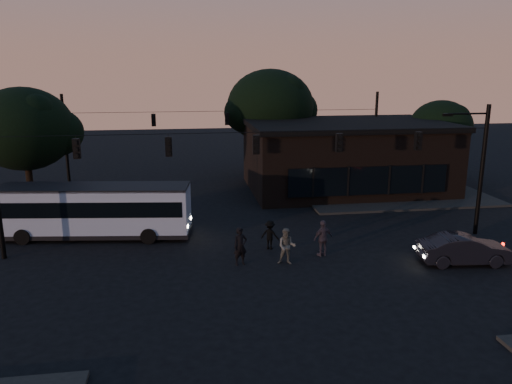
{
  "coord_description": "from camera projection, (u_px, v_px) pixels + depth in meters",
  "views": [
    {
      "loc": [
        -3.88,
        -21.54,
        9.38
      ],
      "look_at": [
        0.0,
        4.0,
        3.0
      ],
      "focal_mm": 35.0,
      "sensor_mm": 36.0,
      "label": 1
    }
  ],
  "objects": [
    {
      "name": "pedestrian_b",
      "position": [
        287.0,
        246.0,
        24.48
      ],
      "size": [
        1.03,
        0.89,
        1.83
      ],
      "primitive_type": "imported",
      "rotation": [
        0.0,
        0.0,
        -0.24
      ],
      "color": "#56554E",
      "rests_on": "ground"
    },
    {
      "name": "signal_rig_near",
      "position": [
        256.0,
        165.0,
        26.27
      ],
      "size": [
        26.24,
        0.3,
        7.5
      ],
      "color": "black",
      "rests_on": "ground"
    },
    {
      "name": "ground",
      "position": [
        269.0,
        274.0,
        23.49
      ],
      "size": [
        120.0,
        120.0,
        0.0
      ],
      "primitive_type": "plane",
      "color": "black",
      "rests_on": "ground"
    },
    {
      "name": "bus",
      "position": [
        95.0,
        209.0,
        28.26
      ],
      "size": [
        10.94,
        3.85,
        3.01
      ],
      "rotation": [
        0.0,
        0.0,
        -0.13
      ],
      "color": "#99A6C3",
      "rests_on": "ground"
    },
    {
      "name": "car",
      "position": [
        464.0,
        249.0,
        24.59
      ],
      "size": [
        4.59,
        2.0,
        1.47
      ],
      "primitive_type": "imported",
      "rotation": [
        0.0,
        0.0,
        1.47
      ],
      "color": "black",
      "rests_on": "ground"
    },
    {
      "name": "building",
      "position": [
        345.0,
        156.0,
        39.49
      ],
      "size": [
        15.4,
        10.41,
        5.4
      ],
      "color": "black",
      "rests_on": "ground"
    },
    {
      "name": "tree_behind",
      "position": [
        270.0,
        106.0,
        43.71
      ],
      "size": [
        7.6,
        7.6,
        9.43
      ],
      "color": "black",
      "rests_on": "ground"
    },
    {
      "name": "pedestrian_d",
      "position": [
        270.0,
        235.0,
        26.58
      ],
      "size": [
        1.18,
        1.02,
        1.58
      ],
      "primitive_type": "imported",
      "rotation": [
        0.0,
        0.0,
        2.61
      ],
      "color": "black",
      "rests_on": "ground"
    },
    {
      "name": "signal_rig_far",
      "position": [
        227.0,
        133.0,
        41.68
      ],
      "size": [
        26.24,
        0.3,
        7.5
      ],
      "color": "black",
      "rests_on": "ground"
    },
    {
      "name": "tree_left",
      "position": [
        24.0,
        129.0,
        32.59
      ],
      "size": [
        6.4,
        6.4,
        8.3
      ],
      "color": "black",
      "rests_on": "ground"
    },
    {
      "name": "pedestrian_a",
      "position": [
        240.0,
        246.0,
        24.4
      ],
      "size": [
        0.79,
        0.62,
        1.91
      ],
      "primitive_type": "imported",
      "rotation": [
        0.0,
        0.0,
        0.27
      ],
      "color": "black",
      "rests_on": "ground"
    },
    {
      "name": "sidewalk_far_left",
      "position": [
        37.0,
        206.0,
        34.87
      ],
      "size": [
        14.0,
        10.0,
        0.15
      ],
      "primitive_type": "cube",
      "color": "black",
      "rests_on": "ground"
    },
    {
      "name": "tree_right",
      "position": [
        441.0,
        127.0,
        42.29
      ],
      "size": [
        5.2,
        5.2,
        6.86
      ],
      "color": "black",
      "rests_on": "ground"
    },
    {
      "name": "sidewalk_far_right",
      "position": [
        389.0,
        192.0,
        38.66
      ],
      "size": [
        14.0,
        10.0,
        0.15
      ],
      "primitive_type": "cube",
      "color": "black",
      "rests_on": "ground"
    },
    {
      "name": "pedestrian_c",
      "position": [
        323.0,
        238.0,
        25.56
      ],
      "size": [
        1.21,
        0.82,
        1.9
      ],
      "primitive_type": "imported",
      "rotation": [
        0.0,
        0.0,
        3.49
      ],
      "color": "#352C36",
      "rests_on": "ground"
    }
  ]
}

